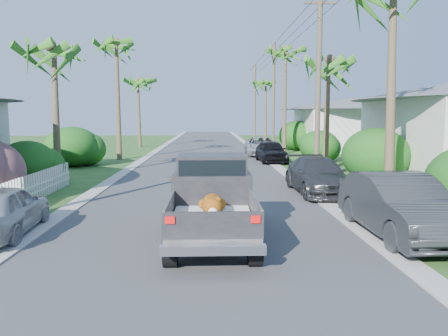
{
  "coord_description": "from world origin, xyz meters",
  "views": [
    {
      "loc": [
        0.26,
        -8.47,
        3.03
      ],
      "look_at": [
        0.72,
        5.12,
        1.4
      ],
      "focal_mm": 35.0,
      "sensor_mm": 36.0,
      "label": 1
    }
  ],
  "objects_px": {
    "palm_r_c": "(286,50)",
    "pickup_truck": "(212,197)",
    "utility_pole_c": "(273,97)",
    "palm_l_c": "(116,43)",
    "house_right_far": "(353,126)",
    "parked_car_rf": "(271,152)",
    "palm_r_b": "(328,61)",
    "parked_car_ln": "(1,211)",
    "utility_pole_b": "(318,84)",
    "palm_l_b": "(53,46)",
    "parked_car_rm": "(318,176)",
    "parked_car_rn": "(399,206)",
    "palm_r_d": "(266,82)",
    "palm_l_d": "(138,80)",
    "parked_car_rd": "(261,146)",
    "utility_pole_d": "(255,102)"
  },
  "relations": [
    {
      "from": "palm_r_c",
      "to": "pickup_truck",
      "type": "bearing_deg",
      "value": -103.93
    },
    {
      "from": "utility_pole_c",
      "to": "palm_l_c",
      "type": "bearing_deg",
      "value": -152.65
    },
    {
      "from": "palm_l_c",
      "to": "house_right_far",
      "type": "bearing_deg",
      "value": 22.83
    },
    {
      "from": "parked_car_rf",
      "to": "palm_r_b",
      "type": "bearing_deg",
      "value": -67.59
    },
    {
      "from": "parked_car_ln",
      "to": "utility_pole_b",
      "type": "distance_m",
      "value": 15.44
    },
    {
      "from": "palm_l_b",
      "to": "palm_r_b",
      "type": "distance_m",
      "value": 13.73
    },
    {
      "from": "parked_car_rm",
      "to": "palm_l_b",
      "type": "bearing_deg",
      "value": 160.06
    },
    {
      "from": "palm_r_c",
      "to": "utility_pole_c",
      "type": "distance_m",
      "value": 4.08
    },
    {
      "from": "pickup_truck",
      "to": "parked_car_rm",
      "type": "xyz_separation_m",
      "value": [
        4.19,
        6.0,
        -0.33
      ]
    },
    {
      "from": "parked_car_rn",
      "to": "house_right_far",
      "type": "height_order",
      "value": "house_right_far"
    },
    {
      "from": "parked_car_rn",
      "to": "palm_r_b",
      "type": "distance_m",
      "value": 13.99
    },
    {
      "from": "palm_l_c",
      "to": "parked_car_rn",
      "type": "bearing_deg",
      "value": -61.07
    },
    {
      "from": "palm_l_c",
      "to": "palm_r_c",
      "type": "xyz_separation_m",
      "value": [
        12.2,
        4.0,
        0.2
      ]
    },
    {
      "from": "parked_car_rn",
      "to": "utility_pole_c",
      "type": "relative_size",
      "value": 0.53
    },
    {
      "from": "palm_l_b",
      "to": "palm_r_d",
      "type": "xyz_separation_m",
      "value": [
        13.3,
        28.0,
        0.59
      ]
    },
    {
      "from": "palm_l_b",
      "to": "pickup_truck",
      "type": "bearing_deg",
      "value": -53.76
    },
    {
      "from": "palm_r_b",
      "to": "utility_pole_c",
      "type": "bearing_deg",
      "value": 94.4
    },
    {
      "from": "parked_car_rm",
      "to": "palm_l_d",
      "type": "relative_size",
      "value": 0.61
    },
    {
      "from": "palm_r_d",
      "to": "parked_car_rd",
      "type": "bearing_deg",
      "value": -98.42
    },
    {
      "from": "parked_car_rf",
      "to": "utility_pole_b",
      "type": "relative_size",
      "value": 0.46
    },
    {
      "from": "parked_car_rf",
      "to": "house_right_far",
      "type": "xyz_separation_m",
      "value": [
        8.7,
        10.17,
        1.41
      ]
    },
    {
      "from": "palm_r_b",
      "to": "utility_pole_b",
      "type": "relative_size",
      "value": 0.8
    },
    {
      "from": "parked_car_rm",
      "to": "house_right_far",
      "type": "height_order",
      "value": "house_right_far"
    },
    {
      "from": "palm_l_d",
      "to": "utility_pole_b",
      "type": "distance_m",
      "value": 24.31
    },
    {
      "from": "house_right_far",
      "to": "palm_r_c",
      "type": "bearing_deg",
      "value": -149.53
    },
    {
      "from": "parked_car_rm",
      "to": "palm_l_d",
      "type": "xyz_separation_m",
      "value": [
        -11.01,
        25.71,
        5.76
      ]
    },
    {
      "from": "palm_r_c",
      "to": "palm_r_d",
      "type": "relative_size",
      "value": 1.17
    },
    {
      "from": "parked_car_rm",
      "to": "pickup_truck",
      "type": "bearing_deg",
      "value": -126.69
    },
    {
      "from": "palm_r_b",
      "to": "parked_car_rf",
      "type": "bearing_deg",
      "value": 115.43
    },
    {
      "from": "palm_l_b",
      "to": "utility_pole_c",
      "type": "relative_size",
      "value": 0.82
    },
    {
      "from": "palm_r_c",
      "to": "utility_pole_c",
      "type": "relative_size",
      "value": 1.04
    },
    {
      "from": "parked_car_rf",
      "to": "palm_r_c",
      "type": "xyz_separation_m",
      "value": [
        1.9,
        6.17,
        7.4
      ]
    },
    {
      "from": "parked_car_ln",
      "to": "palm_l_c",
      "type": "height_order",
      "value": "palm_l_c"
    },
    {
      "from": "parked_car_rf",
      "to": "palm_l_d",
      "type": "distance_m",
      "value": 18.71
    },
    {
      "from": "palm_l_d",
      "to": "palm_r_b",
      "type": "distance_m",
      "value": 23.08
    },
    {
      "from": "palm_r_b",
      "to": "palm_r_d",
      "type": "height_order",
      "value": "palm_r_d"
    },
    {
      "from": "parked_car_rn",
      "to": "parked_car_ln",
      "type": "distance_m",
      "value": 10.01
    },
    {
      "from": "palm_l_d",
      "to": "palm_l_b",
      "type": "bearing_deg",
      "value": -90.78
    },
    {
      "from": "parked_car_rn",
      "to": "palm_r_b",
      "type": "bearing_deg",
      "value": 81.87
    },
    {
      "from": "palm_l_c",
      "to": "utility_pole_d",
      "type": "bearing_deg",
      "value": 61.08
    },
    {
      "from": "palm_l_c",
      "to": "palm_l_d",
      "type": "xyz_separation_m",
      "value": [
        -0.5,
        12.0,
        -1.47
      ]
    },
    {
      "from": "parked_car_rm",
      "to": "palm_l_b",
      "type": "xyz_separation_m",
      "value": [
        -11.31,
        3.71,
        5.46
      ]
    },
    {
      "from": "palm_l_b",
      "to": "palm_r_c",
      "type": "relative_size",
      "value": 0.79
    },
    {
      "from": "palm_r_d",
      "to": "house_right_far",
      "type": "xyz_separation_m",
      "value": [
        6.5,
        -10.0,
        -4.62
      ]
    },
    {
      "from": "palm_l_c",
      "to": "palm_r_b",
      "type": "bearing_deg",
      "value": -29.05
    },
    {
      "from": "house_right_far",
      "to": "palm_l_d",
      "type": "bearing_deg",
      "value": 168.41
    },
    {
      "from": "parked_car_rd",
      "to": "palm_r_c",
      "type": "xyz_separation_m",
      "value": [
        1.96,
        1.23,
        7.39
      ]
    },
    {
      "from": "palm_l_c",
      "to": "utility_pole_d",
      "type": "distance_m",
      "value": 24.22
    },
    {
      "from": "parked_car_rn",
      "to": "palm_l_c",
      "type": "height_order",
      "value": "palm_l_c"
    },
    {
      "from": "palm_r_b",
      "to": "house_right_far",
      "type": "xyz_separation_m",
      "value": [
        6.4,
        15.0,
        -3.83
      ]
    }
  ]
}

